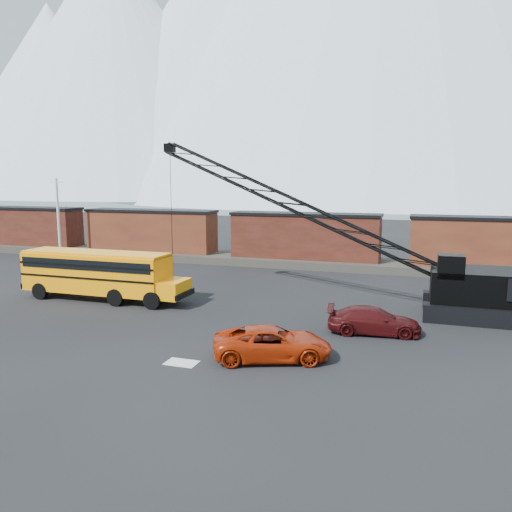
# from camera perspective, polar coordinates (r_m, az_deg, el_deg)

# --- Properties ---
(ground) EXTENTS (160.00, 160.00, 0.00)m
(ground) POSITION_cam_1_polar(r_m,az_deg,el_deg) (25.92, -5.47, -8.96)
(ground) COLOR black
(ground) RESTS_ON ground
(mountain_ridge) EXTENTS (800.00, 340.00, 240.00)m
(mountain_ridge) POSITION_cam_1_polar(r_m,az_deg,el_deg) (316.90, 18.61, 23.79)
(mountain_ridge) COLOR white
(mountain_ridge) RESTS_ON ground
(gravel_berm) EXTENTS (120.00, 5.00, 0.70)m
(gravel_berm) POSITION_cam_1_polar(r_m,az_deg,el_deg) (46.29, 5.57, -0.66)
(gravel_berm) COLOR #433F37
(gravel_berm) RESTS_ON ground
(boxcar_west_far) EXTENTS (13.70, 3.10, 4.17)m
(boxcar_west_far) POSITION_cam_1_polar(r_m,az_deg,el_deg) (61.49, -24.93, 3.15)
(boxcar_west_far) COLOR #582218
(boxcar_west_far) RESTS_ON gravel_berm
(boxcar_west_near) EXTENTS (13.70, 3.10, 4.17)m
(boxcar_west_near) POSITION_cam_1_polar(r_m,az_deg,el_deg) (51.87, -11.91, 2.89)
(boxcar_west_near) COLOR #4C1D15
(boxcar_west_near) RESTS_ON gravel_berm
(boxcar_mid) EXTENTS (13.70, 3.10, 4.17)m
(boxcar_mid) POSITION_cam_1_polar(r_m,az_deg,el_deg) (45.97, 5.62, 2.31)
(boxcar_mid) COLOR #582218
(boxcar_mid) RESTS_ON gravel_berm
(boxcar_east_near) EXTENTS (13.70, 3.10, 4.17)m
(boxcar_east_near) POSITION_cam_1_polar(r_m,az_deg,el_deg) (45.24, 25.79, 1.38)
(boxcar_east_near) COLOR #4C1D15
(boxcar_east_near) RESTS_ON gravel_berm
(utility_pole) EXTENTS (1.40, 0.24, 8.00)m
(utility_pole) POSITION_cam_1_polar(r_m,az_deg,el_deg) (53.09, -21.66, 4.10)
(utility_pole) COLOR silver
(utility_pole) RESTS_ON ground
(snow_patch) EXTENTS (1.40, 0.90, 0.02)m
(snow_patch) POSITION_cam_1_polar(r_m,az_deg,el_deg) (22.30, -8.50, -11.97)
(snow_patch) COLOR silver
(snow_patch) RESTS_ON ground
(school_bus) EXTENTS (11.65, 2.65, 3.19)m
(school_bus) POSITION_cam_1_polar(r_m,az_deg,el_deg) (34.29, -17.33, -1.86)
(school_bus) COLOR #FF9205
(school_bus) RESTS_ON ground
(red_pickup) EXTENTS (5.71, 4.06, 1.45)m
(red_pickup) POSITION_cam_1_polar(r_m,az_deg,el_deg) (22.32, 1.90, -9.92)
(red_pickup) COLOR #AD2608
(red_pickup) RESTS_ON ground
(maroon_suv) EXTENTS (4.94, 2.54, 1.37)m
(maroon_suv) POSITION_cam_1_polar(r_m,az_deg,el_deg) (26.56, 13.31, -7.18)
(maroon_suv) COLOR #3D0A0C
(maroon_suv) RESTS_ON ground
(crawler_crane) EXTENTS (23.17, 4.20, 10.55)m
(crawler_crane) POSITION_cam_1_polar(r_m,az_deg,el_deg) (31.80, 6.70, 4.73)
(crawler_crane) COLOR black
(crawler_crane) RESTS_ON ground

